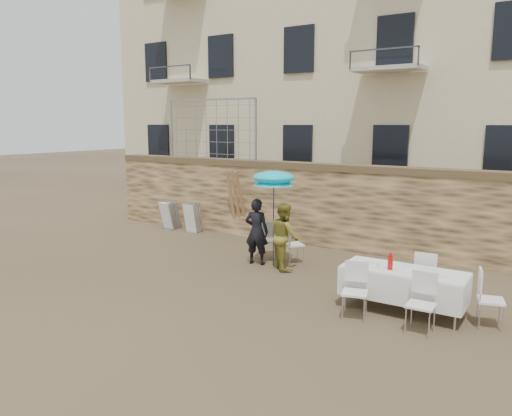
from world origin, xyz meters
The scene contains 18 objects.
ground centered at (0.00, 0.00, 0.00)m, with size 80.00×80.00×0.00m, color brown.
stone_wall centered at (0.00, 5.00, 1.10)m, with size 13.00×0.50×2.20m, color olive.
apartment_building centered at (0.00, 12.00, 7.50)m, with size 20.00×8.00×15.00m, color beige.
chain_link_fence centered at (-3.00, 5.00, 3.10)m, with size 3.20×0.06×1.80m, color gray, non-canonical shape.
man_suit centered at (0.24, 2.48, 0.79)m, with size 0.57×0.38×1.57m, color black.
woman_dress centered at (0.99, 2.48, 0.76)m, with size 0.74×0.58×1.53m, color gold.
umbrella centered at (0.64, 2.58, 2.01)m, with size 1.00×1.00×2.12m.
couple_chair_left centered at (0.24, 3.03, 0.48)m, with size 0.48×0.48×0.96m, color white, non-canonical shape.
couple_chair_right centered at (0.94, 3.03, 0.48)m, with size 0.48×0.48×0.96m, color white, non-canonical shape.
banquet_table centered at (4.05, 1.29, 0.73)m, with size 2.10×0.85×0.78m.
soda_bottle centered at (3.85, 1.14, 0.91)m, with size 0.09×0.09×0.26m, color red.
table_chair_front_left centered at (3.45, 0.54, 0.48)m, with size 0.48×0.48×0.96m, color white, non-canonical shape.
table_chair_front_right centered at (4.55, 0.54, 0.48)m, with size 0.48×0.48×0.96m, color white, non-canonical shape.
table_chair_back centered at (4.25, 2.09, 0.48)m, with size 0.48×0.48×0.96m, color white, non-canonical shape.
table_chair_side centered at (5.45, 1.39, 0.48)m, with size 0.48×0.48×0.96m, color white, non-canonical shape.
chair_stack_left centered at (-4.20, 4.57, 0.46)m, with size 0.46×0.55×0.92m, color white, non-canonical shape.
chair_stack_right centered at (-3.30, 4.57, 0.46)m, with size 0.46×0.47×0.92m, color white, non-canonical shape.
wood_planks centered at (-1.70, 4.64, 1.00)m, with size 0.70×0.20×2.00m, color #A37749, non-canonical shape.
Camera 1 is at (6.39, -7.18, 3.28)m, focal length 35.00 mm.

